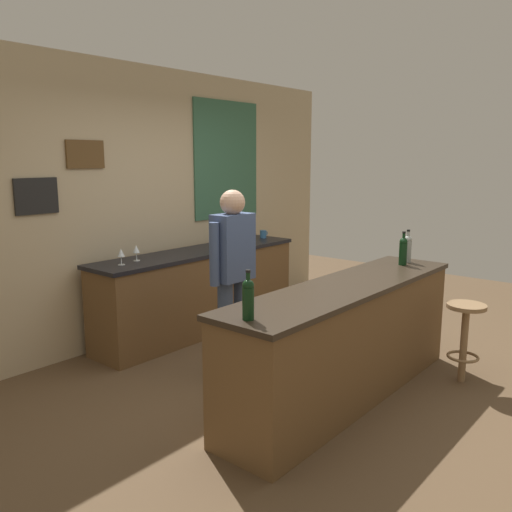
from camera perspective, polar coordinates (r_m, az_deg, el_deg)
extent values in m
plane|color=brown|center=(4.63, 5.04, -13.42)|extent=(10.00, 10.00, 0.00)
cube|color=tan|center=(5.66, -11.87, 5.50)|extent=(6.00, 0.06, 2.80)
cube|color=black|center=(4.96, -22.62, 5.99)|extent=(0.39, 0.02, 0.31)
cube|color=brown|center=(5.20, -17.94, 10.41)|extent=(0.39, 0.02, 0.26)
cube|color=#38664C|center=(6.42, -3.17, 10.31)|extent=(1.07, 0.02, 1.37)
cube|color=brown|center=(4.26, 9.60, -9.30)|extent=(2.56, 0.57, 0.88)
cube|color=#2D2319|center=(4.13, 9.80, -3.29)|extent=(2.61, 0.60, 0.04)
cube|color=brown|center=(5.80, -6.05, -3.96)|extent=(2.52, 0.53, 0.86)
cube|color=black|center=(5.70, -6.14, 0.43)|extent=(2.58, 0.56, 0.04)
cylinder|color=#384766|center=(4.67, -1.60, -7.51)|extent=(0.13, 0.13, 0.86)
cylinder|color=#384766|center=(4.53, -3.30, -8.10)|extent=(0.13, 0.13, 0.86)
cube|color=#3F517A|center=(4.42, -2.51, 0.96)|extent=(0.36, 0.20, 0.56)
sphere|color=tan|center=(4.38, -2.55, 5.79)|extent=(0.21, 0.21, 0.21)
cylinder|color=#3F517A|center=(4.59, -0.65, 0.94)|extent=(0.08, 0.08, 0.52)
cylinder|color=#3F517A|center=(4.27, -4.50, 0.18)|extent=(0.08, 0.08, 0.52)
cylinder|color=olive|center=(4.84, 21.50, -8.94)|extent=(0.06, 0.06, 0.65)
torus|color=olive|center=(4.88, 21.42, -10.08)|extent=(0.26, 0.26, 0.02)
cylinder|color=olive|center=(4.74, 21.78, -5.06)|extent=(0.32, 0.32, 0.03)
cylinder|color=black|center=(3.17, -0.85, -5.15)|extent=(0.07, 0.07, 0.20)
sphere|color=black|center=(3.14, -0.85, -3.17)|extent=(0.07, 0.07, 0.07)
cylinder|color=black|center=(3.13, -0.86, -2.60)|extent=(0.03, 0.03, 0.09)
cylinder|color=black|center=(3.12, -0.86, -1.65)|extent=(0.03, 0.03, 0.02)
cylinder|color=black|center=(4.96, 15.58, 0.21)|extent=(0.07, 0.07, 0.20)
sphere|color=black|center=(4.94, 15.64, 1.49)|extent=(0.07, 0.07, 0.07)
cylinder|color=black|center=(4.93, 15.66, 1.86)|extent=(0.03, 0.03, 0.09)
cylinder|color=black|center=(4.93, 15.69, 2.47)|extent=(0.03, 0.03, 0.02)
cylinder|color=#999E99|center=(5.09, 16.02, 0.46)|extent=(0.07, 0.07, 0.20)
sphere|color=#999E99|center=(5.08, 16.08, 1.71)|extent=(0.07, 0.07, 0.07)
cylinder|color=#999E99|center=(5.07, 16.10, 2.07)|extent=(0.03, 0.03, 0.09)
cylinder|color=black|center=(5.06, 16.13, 2.66)|extent=(0.03, 0.03, 0.02)
cylinder|color=silver|center=(5.04, -14.31, -0.92)|extent=(0.06, 0.06, 0.00)
cylinder|color=silver|center=(5.04, -14.33, -0.47)|extent=(0.01, 0.01, 0.07)
cone|color=silver|center=(5.02, -14.37, 0.37)|extent=(0.07, 0.07, 0.08)
cylinder|color=silver|center=(5.21, -12.76, -0.48)|extent=(0.06, 0.06, 0.00)
cylinder|color=silver|center=(5.20, -12.77, -0.05)|extent=(0.01, 0.01, 0.07)
cone|color=silver|center=(5.19, -12.81, 0.76)|extent=(0.07, 0.07, 0.08)
cylinder|color=#336699|center=(6.53, 0.77, 2.38)|extent=(0.08, 0.08, 0.09)
torus|color=#336699|center=(6.57, 1.09, 2.47)|extent=(0.06, 0.01, 0.06)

